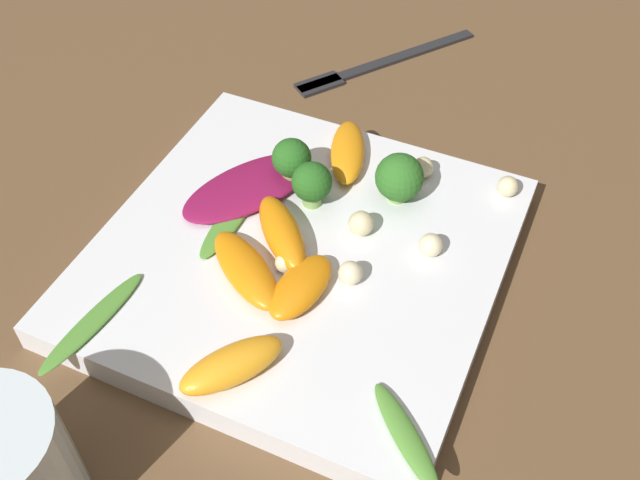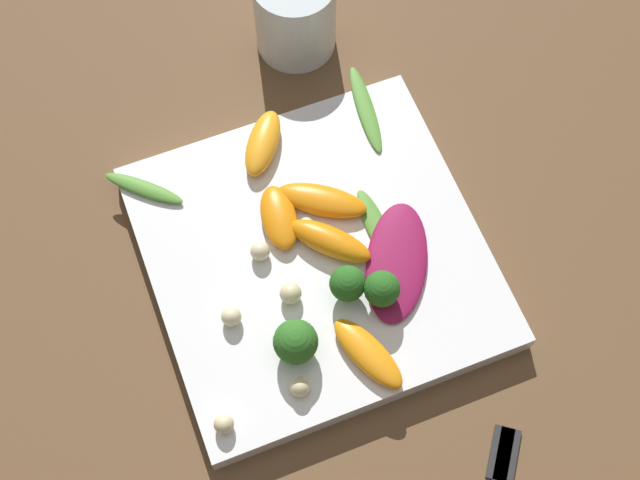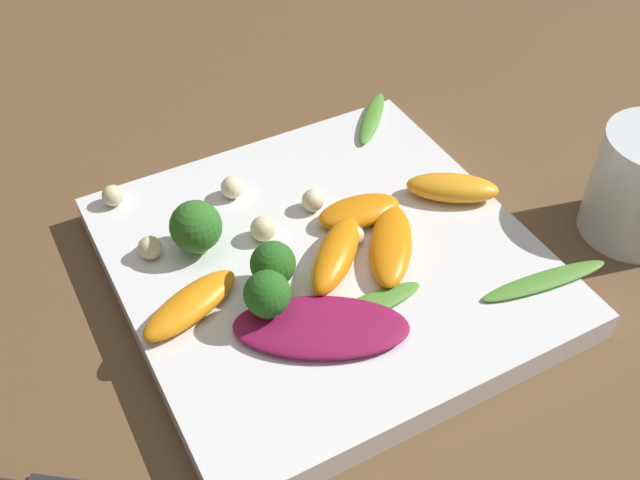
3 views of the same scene
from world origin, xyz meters
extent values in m
plane|color=brown|center=(0.00, 0.00, 0.00)|extent=(2.40, 2.40, 0.00)
cube|color=white|center=(0.00, 0.00, 0.01)|extent=(0.27, 0.27, 0.02)
cylinder|color=silver|center=(0.07, 0.22, 0.04)|extent=(0.08, 0.08, 0.08)
cube|color=#262628|center=(0.08, -0.21, 0.00)|extent=(0.04, 0.05, 0.01)
ellipsoid|color=maroon|center=(0.06, -0.04, 0.03)|extent=(0.10, 0.12, 0.01)
ellipsoid|color=orange|center=(0.02, 0.04, 0.03)|extent=(0.08, 0.07, 0.02)
ellipsoid|color=orange|center=(0.01, -0.10, 0.03)|extent=(0.05, 0.08, 0.01)
ellipsoid|color=orange|center=(-0.02, 0.04, 0.03)|extent=(0.04, 0.06, 0.02)
ellipsoid|color=orange|center=(0.01, 0.00, 0.03)|extent=(0.07, 0.07, 0.02)
ellipsoid|color=orange|center=(-0.01, 0.11, 0.03)|extent=(0.06, 0.07, 0.02)
cylinder|color=#84AD5B|center=(0.01, -0.04, 0.03)|extent=(0.01, 0.01, 0.01)
sphere|color=#26601E|center=(0.01, -0.04, 0.04)|extent=(0.03, 0.03, 0.03)
cylinder|color=#7A9E51|center=(0.03, -0.06, 0.03)|extent=(0.02, 0.02, 0.02)
sphere|color=#26601E|center=(0.03, -0.06, 0.05)|extent=(0.03, 0.03, 0.03)
cylinder|color=#7A9E51|center=(-0.05, -0.07, 0.03)|extent=(0.01, 0.01, 0.01)
sphere|color=#2D6B23|center=(-0.05, -0.07, 0.04)|extent=(0.04, 0.04, 0.04)
ellipsoid|color=#518E33|center=(0.06, 0.00, 0.02)|extent=(0.02, 0.08, 0.00)
ellipsoid|color=#518E33|center=(-0.12, 0.11, 0.03)|extent=(0.06, 0.06, 0.01)
ellipsoid|color=#518E33|center=(0.09, 0.11, 0.02)|extent=(0.03, 0.09, 0.00)
sphere|color=beige|center=(0.00, 0.02, 0.03)|extent=(0.01, 0.01, 0.01)
sphere|color=beige|center=(-0.03, -0.03, 0.03)|extent=(0.02, 0.02, 0.02)
sphere|color=beige|center=(-0.12, -0.11, 0.03)|extent=(0.02, 0.02, 0.02)
sphere|color=beige|center=(-0.05, -0.11, 0.03)|extent=(0.02, 0.02, 0.02)
sphere|color=beige|center=(-0.08, -0.03, 0.03)|extent=(0.02, 0.02, 0.02)
sphere|color=beige|center=(-0.04, 0.01, 0.03)|extent=(0.02, 0.02, 0.02)
camera|label=1|loc=(-0.16, 0.31, 0.41)|focal=42.00mm
camera|label=2|loc=(-0.11, -0.28, 0.70)|focal=50.00mm
camera|label=3|loc=(0.31, -0.17, 0.39)|focal=42.00mm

